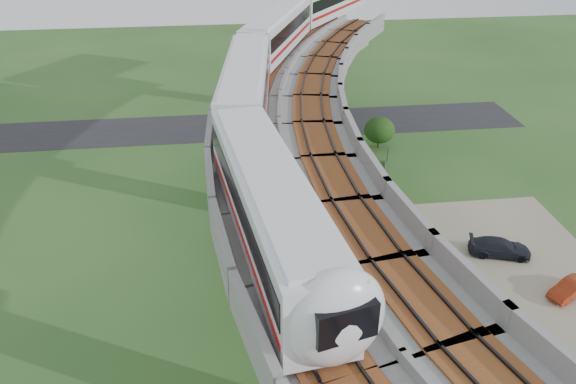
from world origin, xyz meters
name	(u,v)px	position (x,y,z in m)	size (l,w,h in m)	color
ground	(286,301)	(0.00, 0.00, 0.00)	(160.00, 160.00, 0.00)	#295120
dirt_lot	(502,304)	(14.00, -2.00, 0.02)	(18.00, 26.00, 0.04)	gray
asphalt_road	(254,125)	(0.00, 30.00, 0.01)	(60.00, 8.00, 0.03)	#232326
viaduct	(351,176)	(3.84, 0.00, 9.05)	(19.58, 73.98, 11.40)	#99968E
metro_train	(290,58)	(1.90, 13.53, 12.31)	(18.75, 59.68, 3.64)	silver
fence	(431,281)	(9.75, 0.00, 0.75)	(3.87, 38.73, 1.50)	#2D382D
tree_0	(379,130)	(12.25, 22.69, 1.91)	(3.11, 3.11, 3.23)	#382314
tree_1	(369,172)	(8.88, 13.52, 2.06)	(2.38, 2.38, 3.07)	#382314
tree_2	(368,225)	(6.71, 5.20, 2.04)	(2.27, 2.27, 3.01)	#382314
tree_3	(438,356)	(7.43, -7.47, 1.67)	(1.85, 1.85, 2.46)	#382314
car_white	(440,324)	(8.92, -4.02, 0.66)	(1.46, 3.63, 1.24)	silver
car_red	(571,288)	(18.74, -1.74, 0.61)	(1.21, 3.47, 1.14)	maroon
car_dark	(500,247)	(16.14, 3.20, 0.68)	(1.80, 4.42, 1.28)	black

